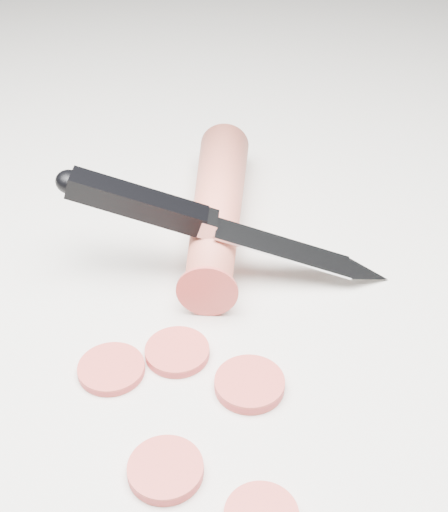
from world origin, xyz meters
name	(u,v)px	position (x,y,z in m)	size (l,w,h in m)	color
ground	(156,342)	(0.00, 0.00, 0.00)	(2.40, 2.40, 0.00)	silver
carrot	(217,208)	(0.08, 0.09, 0.02)	(0.03, 0.03, 0.18)	#D85945
carrot_slice_1	(250,384)	(0.03, -0.06, 0.00)	(0.04, 0.04, 0.01)	#C63933
carrot_slice_2	(177,352)	(0.01, -0.02, 0.00)	(0.04, 0.04, 0.01)	#C63933
carrot_slice_3	(111,369)	(-0.03, -0.01, 0.00)	(0.04, 0.04, 0.01)	#C63933
carrot_slice_4	(166,470)	(-0.03, -0.09, 0.00)	(0.04, 0.04, 0.01)	#C63933
kitchen_knife	(227,225)	(0.07, 0.04, 0.04)	(0.20, 0.13, 0.08)	silver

